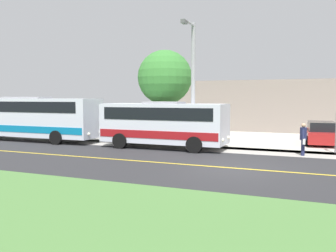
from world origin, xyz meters
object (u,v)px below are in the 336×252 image
(pedestrian_with_bags, at_px, (303,138))
(tree_curbside, at_px, (165,78))
(shuttle_bus_front, at_px, (164,122))
(commercial_building, at_px, (271,105))
(transit_bus_rear, at_px, (27,116))
(parked_car_near, at_px, (321,133))
(street_light_pole, at_px, (192,79))

(pedestrian_with_bags, xyz_separation_m, tree_curbside, (-2.73, -8.85, 3.42))
(shuttle_bus_front, distance_m, commercial_building, 17.43)
(shuttle_bus_front, height_order, tree_curbside, tree_curbside)
(transit_bus_rear, height_order, tree_curbside, tree_curbside)
(pedestrian_with_bags, bearing_deg, shuttle_bus_front, -89.05)
(parked_car_near, bearing_deg, street_light_pole, -54.26)
(street_light_pole, xyz_separation_m, parked_car_near, (-5.07, 7.04, -3.34))
(shuttle_bus_front, relative_size, street_light_pole, 1.03)
(tree_curbside, bearing_deg, street_light_pole, 47.57)
(commercial_building, bearing_deg, transit_bus_rear, -40.88)
(shuttle_bus_front, distance_m, pedestrian_with_bags, 7.75)
(shuttle_bus_front, bearing_deg, street_light_pole, 101.20)
(street_light_pole, distance_m, tree_curbside, 3.77)
(pedestrian_with_bags, height_order, commercial_building, commercial_building)
(parked_car_near, bearing_deg, transit_bus_rear, -73.91)
(pedestrian_with_bags, distance_m, parked_car_near, 5.35)
(street_light_pole, relative_size, parked_car_near, 1.61)
(pedestrian_with_bags, height_order, parked_car_near, pedestrian_with_bags)
(commercial_building, bearing_deg, street_light_pole, -9.38)
(transit_bus_rear, xyz_separation_m, commercial_building, (-16.94, 14.67, 0.58))
(parked_car_near, bearing_deg, tree_curbside, -75.53)
(street_light_pole, xyz_separation_m, commercial_building, (-16.53, 2.73, -1.78))
(transit_bus_rear, height_order, commercial_building, commercial_building)
(transit_bus_rear, relative_size, pedestrian_with_bags, 6.63)
(shuttle_bus_front, xyz_separation_m, commercial_building, (-16.86, 4.38, 0.74))
(street_light_pole, bearing_deg, pedestrian_with_bags, 88.14)
(shuttle_bus_front, bearing_deg, commercial_building, 165.45)
(tree_curbside, bearing_deg, commercial_building, 158.54)
(street_light_pole, bearing_deg, commercial_building, 170.62)
(transit_bus_rear, relative_size, parked_car_near, 2.45)
(shuttle_bus_front, xyz_separation_m, parked_car_near, (-5.39, 8.68, -0.83))
(tree_curbside, bearing_deg, pedestrian_with_bags, 72.85)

